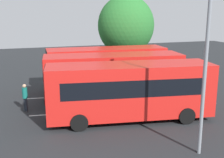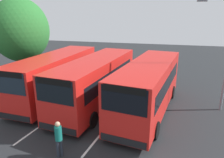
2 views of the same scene
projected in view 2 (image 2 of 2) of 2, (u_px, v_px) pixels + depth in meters
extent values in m
plane|color=#232628|center=(100.00, 102.00, 15.41)|extent=(63.45, 63.45, 0.00)
cube|color=red|center=(56.00, 74.00, 15.91)|extent=(9.43, 2.95, 2.94)
cube|color=#19232D|center=(9.00, 83.00, 11.48)|extent=(0.24, 2.17, 1.24)
cube|color=#19232D|center=(70.00, 71.00, 15.46)|extent=(7.82, 0.50, 0.94)
cube|color=#19232D|center=(42.00, 69.00, 16.15)|extent=(7.82, 0.50, 0.94)
cube|color=black|center=(7.00, 74.00, 11.31)|extent=(0.20, 1.97, 0.32)
cube|color=black|center=(14.00, 117.00, 12.06)|extent=(0.22, 2.26, 0.36)
cylinder|color=black|center=(48.00, 109.00, 13.26)|extent=(0.95, 0.33, 0.94)
cylinder|color=black|center=(18.00, 104.00, 13.94)|extent=(0.95, 0.33, 0.94)
cylinder|color=black|center=(87.00, 81.00, 18.68)|extent=(0.95, 0.33, 0.94)
cylinder|color=black|center=(64.00, 79.00, 19.36)|extent=(0.95, 0.33, 0.94)
cube|color=red|center=(96.00, 80.00, 14.60)|extent=(9.54, 3.56, 2.94)
cube|color=black|center=(55.00, 91.00, 10.27)|extent=(0.38, 2.16, 1.24)
cube|color=black|center=(112.00, 77.00, 14.07)|extent=(7.77, 1.02, 0.94)
cube|color=black|center=(81.00, 73.00, 14.91)|extent=(7.77, 1.02, 0.94)
cube|color=black|center=(53.00, 82.00, 10.10)|extent=(0.34, 1.96, 0.32)
cube|color=black|center=(57.00, 129.00, 10.85)|extent=(0.37, 2.26, 0.36)
cylinder|color=black|center=(92.00, 120.00, 11.94)|extent=(0.97, 0.39, 0.94)
cylinder|color=black|center=(58.00, 113.00, 12.76)|extent=(0.97, 0.39, 0.94)
cylinder|color=black|center=(125.00, 87.00, 17.23)|extent=(0.97, 0.39, 0.94)
cylinder|color=black|center=(99.00, 83.00, 18.05)|extent=(0.97, 0.39, 0.94)
cube|color=red|center=(149.00, 85.00, 13.52)|extent=(9.57, 3.81, 2.94)
cube|color=black|center=(124.00, 100.00, 9.23)|extent=(0.44, 2.16, 1.24)
cube|color=black|center=(168.00, 82.00, 12.96)|extent=(7.75, 1.24, 0.94)
cube|color=black|center=(131.00, 78.00, 13.86)|extent=(7.75, 1.24, 0.94)
cube|color=black|center=(124.00, 90.00, 9.07)|extent=(0.39, 1.96, 0.32)
cube|color=black|center=(123.00, 141.00, 9.82)|extent=(0.43, 2.25, 0.36)
cylinder|color=black|center=(155.00, 130.00, 10.86)|extent=(0.97, 0.42, 0.94)
cylinder|color=black|center=(114.00, 121.00, 11.74)|extent=(0.97, 0.42, 0.94)
cylinder|color=black|center=(172.00, 92.00, 16.09)|extent=(0.97, 0.42, 0.94)
cylinder|color=black|center=(142.00, 88.00, 16.97)|extent=(0.97, 0.42, 0.94)
cylinder|color=#232833|center=(58.00, 148.00, 9.47)|extent=(0.13, 0.13, 0.85)
cylinder|color=#232833|center=(61.00, 148.00, 9.53)|extent=(0.13, 0.13, 0.85)
cylinder|color=#146B60|center=(58.00, 133.00, 9.27)|extent=(0.45, 0.45, 0.67)
sphere|color=tan|center=(57.00, 124.00, 9.14)|extent=(0.23, 0.23, 0.23)
cube|color=slate|center=(202.00, 0.00, 12.44)|extent=(0.26, 0.58, 0.14)
cylinder|color=#4C3823|center=(25.00, 65.00, 20.77)|extent=(0.44, 0.44, 2.58)
ellipsoid|color=#28702D|center=(21.00, 30.00, 19.75)|extent=(5.61, 5.05, 5.90)
cube|color=silver|center=(77.00, 100.00, 15.84)|extent=(12.25, 1.61, 0.01)
cube|color=silver|center=(125.00, 105.00, 14.97)|extent=(12.25, 1.61, 0.01)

